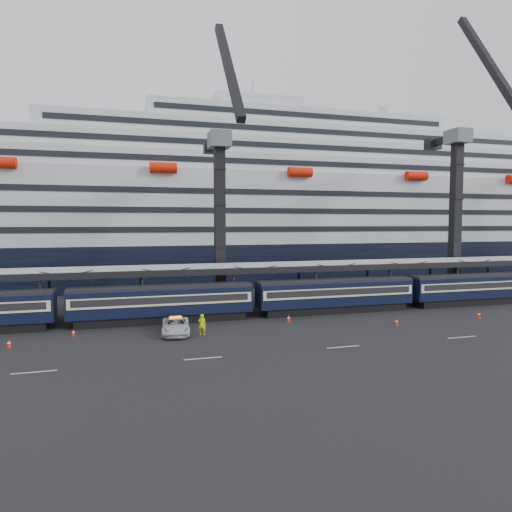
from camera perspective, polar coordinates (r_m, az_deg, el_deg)
name	(u,v)px	position (r m, az deg, el deg)	size (l,w,h in m)	color
ground	(450,326)	(50.89, 23.13, -8.10)	(260.00, 260.00, 0.00)	black
train	(361,293)	(56.10, 13.00, -4.47)	(133.05, 3.00, 4.05)	black
canopy	(378,263)	(61.50, 15.04, -0.90)	(130.00, 6.25, 5.53)	#9FA2A7
cruise_ship	(287,214)	(89.86, 3.95, 5.31)	(214.09, 28.84, 34.00)	black
crane_dark_near	(220,212)	(58.29, -4.48, 5.53)	(4.50, 17.75, 35.08)	#4C4F54
crane_dark_mid	(458,203)	(72.96, 23.91, 6.04)	(4.50, 18.24, 39.64)	#4C4F54
pickup_truck	(176,326)	(44.34, -10.01, -8.61)	(2.54, 5.50, 1.53)	silver
worker	(202,324)	(43.52, -6.76, -8.50)	(0.73, 0.48, 2.00)	#C8E60C
traffic_cone_a	(73,332)	(46.26, -21.88, -8.86)	(0.34, 0.34, 0.67)	red
traffic_cone_b	(9,343)	(44.35, -28.51, -9.56)	(0.39, 0.39, 0.77)	red
traffic_cone_c	(289,318)	(49.07, 4.10, -7.74)	(0.42, 0.42, 0.83)	red
traffic_cone_d	(397,322)	(49.41, 17.16, -7.84)	(0.41, 0.41, 0.81)	red
traffic_cone_e	(479,314)	(56.49, 26.08, -6.58)	(0.41, 0.41, 0.83)	red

